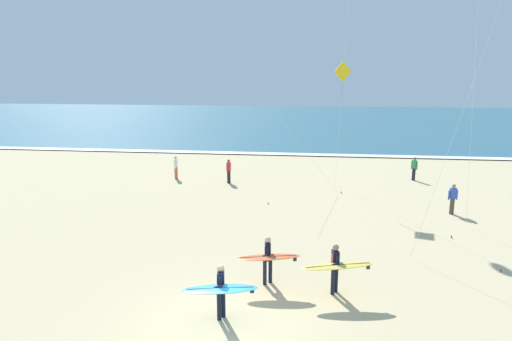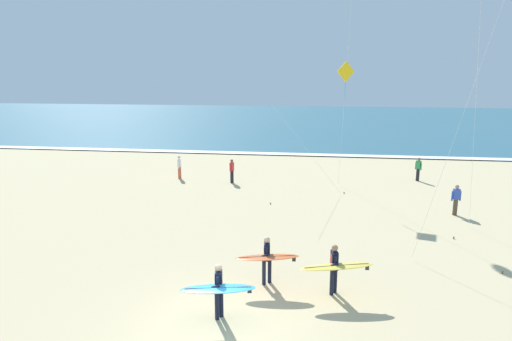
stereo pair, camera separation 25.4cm
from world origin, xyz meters
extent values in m
plane|color=#CCB789|center=(0.00, 0.00, 0.00)|extent=(160.00, 160.00, 0.00)
cube|color=#2D6075|center=(0.00, 57.49, 0.04)|extent=(160.00, 60.00, 0.08)
cube|color=white|center=(0.00, 27.79, 0.09)|extent=(160.00, 1.24, 0.01)
cylinder|color=black|center=(3.34, 2.37, 0.44)|extent=(0.13, 0.13, 0.88)
cylinder|color=black|center=(3.45, 2.55, 0.44)|extent=(0.13, 0.13, 0.88)
cube|color=black|center=(3.40, 2.46, 1.18)|extent=(0.26, 0.37, 0.60)
cube|color=red|center=(3.29, 2.44, 1.22)|extent=(0.05, 0.20, 0.32)
sphere|color=#A87A59|center=(3.40, 2.46, 1.60)|extent=(0.21, 0.21, 0.21)
cylinder|color=black|center=(3.44, 2.23, 1.29)|extent=(0.09, 0.09, 0.26)
cylinder|color=black|center=(3.40, 2.13, 1.16)|extent=(0.26, 0.12, 0.14)
cylinder|color=black|center=(3.36, 2.68, 1.14)|extent=(0.09, 0.09, 0.56)
ellipsoid|color=#EFD14C|center=(3.46, 2.10, 1.12)|extent=(2.39, 0.93, 0.20)
cube|color=#333333|center=(3.46, 2.10, 1.16)|extent=(2.02, 0.40, 0.12)
cube|color=#262628|center=(4.43, 2.28, 1.05)|extent=(0.12, 0.03, 0.14)
cylinder|color=black|center=(-0.03, 0.39, 0.44)|extent=(0.13, 0.13, 0.88)
cylinder|color=black|center=(0.06, 0.57, 0.44)|extent=(0.13, 0.13, 0.88)
cube|color=black|center=(0.02, 0.48, 1.18)|extent=(0.25, 0.37, 0.60)
cube|color=white|center=(-0.09, 0.46, 1.22)|extent=(0.04, 0.20, 0.32)
sphere|color=tan|center=(0.02, 0.48, 1.60)|extent=(0.21, 0.21, 0.21)
cylinder|color=black|center=(0.05, 0.25, 1.29)|extent=(0.09, 0.09, 0.26)
cylinder|color=black|center=(0.01, 0.15, 1.16)|extent=(0.26, 0.12, 0.14)
cylinder|color=black|center=(-0.02, 0.71, 1.14)|extent=(0.09, 0.09, 0.56)
ellipsoid|color=#3399D8|center=(0.07, 0.12, 1.12)|extent=(2.21, 0.91, 0.13)
cube|color=#333333|center=(0.07, 0.12, 1.16)|extent=(1.87, 0.30, 0.06)
cube|color=#262628|center=(0.96, 0.26, 1.05)|extent=(0.12, 0.03, 0.14)
cylinder|color=black|center=(1.07, 2.77, 0.44)|extent=(0.13, 0.13, 0.88)
cylinder|color=black|center=(1.24, 2.96, 0.44)|extent=(0.13, 0.13, 0.88)
cube|color=black|center=(1.15, 2.87, 1.18)|extent=(0.24, 0.36, 0.60)
cube|color=white|center=(1.05, 2.85, 1.22)|extent=(0.04, 0.20, 0.32)
sphere|color=beige|center=(1.15, 2.87, 1.60)|extent=(0.21, 0.21, 0.21)
cylinder|color=black|center=(1.18, 2.64, 1.29)|extent=(0.09, 0.09, 0.26)
cylinder|color=black|center=(1.13, 2.54, 1.16)|extent=(0.26, 0.11, 0.14)
cylinder|color=black|center=(1.12, 3.09, 1.14)|extent=(0.09, 0.09, 0.56)
ellipsoid|color=orange|center=(1.20, 2.51, 1.12)|extent=(2.18, 0.79, 0.18)
cube|color=#333333|center=(1.20, 2.51, 1.16)|extent=(1.86, 0.26, 0.10)
cube|color=#262628|center=(2.09, 2.62, 1.05)|extent=(0.12, 0.03, 0.14)
cube|color=yellow|center=(4.19, 14.91, 7.19)|extent=(0.99, 0.66, 1.17)
cylinder|color=#2D99DB|center=(4.19, 14.91, 6.07)|extent=(0.02, 0.02, 1.08)
cylinder|color=silver|center=(2.22, 13.62, 2.81)|extent=(3.96, 2.58, 5.43)
cylinder|color=brown|center=(0.25, 12.34, 0.05)|extent=(0.06, 0.06, 0.10)
cylinder|color=silver|center=(8.00, 5.20, 6.73)|extent=(3.04, 0.78, 13.27)
cylinder|color=brown|center=(9.51, 4.82, 0.05)|extent=(0.06, 0.06, 0.10)
cylinder|color=silver|center=(9.36, 9.08, 6.30)|extent=(1.18, 1.74, 12.40)
cylinder|color=brown|center=(8.77, 8.22, 0.05)|extent=(0.06, 0.06, 0.10)
cylinder|color=silver|center=(4.27, 16.19, 6.55)|extent=(0.27, 2.03, 12.90)
cylinder|color=brown|center=(4.40, 15.18, 0.05)|extent=(0.06, 0.06, 0.10)
cylinder|color=#4C3D2D|center=(9.79, 11.77, 0.42)|extent=(0.22, 0.22, 0.84)
cube|color=#3351B7|center=(9.79, 11.77, 1.11)|extent=(0.35, 0.24, 0.54)
sphere|color=#A87A59|center=(9.79, 11.77, 1.49)|extent=(0.20, 0.20, 0.20)
cylinder|color=#3351B7|center=(10.00, 11.81, 1.01)|extent=(0.08, 0.08, 0.50)
cylinder|color=#3351B7|center=(9.58, 11.73, 1.01)|extent=(0.08, 0.08, 0.50)
cylinder|color=#D8593F|center=(-6.62, 17.62, 0.42)|extent=(0.22, 0.22, 0.84)
cube|color=white|center=(-6.62, 17.62, 1.11)|extent=(0.20, 0.33, 0.54)
sphere|color=beige|center=(-6.62, 17.62, 1.49)|extent=(0.20, 0.20, 0.20)
cylinder|color=white|center=(-6.64, 17.83, 1.01)|extent=(0.08, 0.08, 0.50)
cylinder|color=white|center=(-6.61, 17.42, 1.01)|extent=(0.08, 0.08, 0.50)
cylinder|color=black|center=(-2.81, 16.90, 0.42)|extent=(0.22, 0.22, 0.84)
cube|color=red|center=(-2.81, 16.90, 1.11)|extent=(0.26, 0.36, 0.54)
sphere|color=brown|center=(-2.81, 16.90, 1.49)|extent=(0.20, 0.20, 0.20)
cylinder|color=red|center=(-2.76, 17.10, 1.01)|extent=(0.08, 0.08, 0.50)
cylinder|color=red|center=(-2.87, 16.69, 1.01)|extent=(0.08, 0.08, 0.50)
cylinder|color=black|center=(9.47, 19.22, 0.42)|extent=(0.22, 0.22, 0.84)
cube|color=#339351|center=(9.47, 19.22, 1.11)|extent=(0.35, 0.36, 0.54)
sphere|color=brown|center=(9.47, 19.22, 1.49)|extent=(0.20, 0.20, 0.20)
cylinder|color=#339351|center=(9.61, 19.06, 1.01)|extent=(0.08, 0.08, 0.50)
cylinder|color=#339351|center=(9.33, 19.38, 1.01)|extent=(0.08, 0.08, 0.50)
camera|label=1|loc=(2.52, -11.23, 7.08)|focal=31.23mm
camera|label=2|loc=(2.77, -11.20, 7.08)|focal=31.23mm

